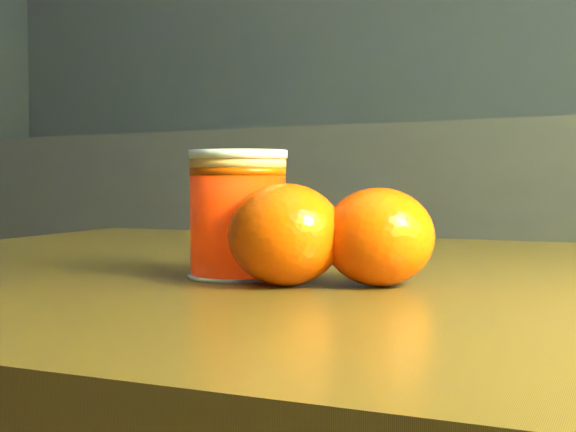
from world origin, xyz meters
The scene contains 5 objects.
kitchen_counter centered at (0.00, 1.45, 0.45)m, with size 3.15×0.60×0.90m, color #4B4A4F.
table centered at (0.81, 0.09, 0.62)m, with size 1.06×0.84×0.71m.
juice_glass centered at (0.74, 0.02, 0.76)m, with size 0.07×0.07×0.09m.
orange_front centered at (0.79, 0.00, 0.75)m, with size 0.08×0.08×0.07m, color #F14E04.
orange_back centered at (0.84, 0.03, 0.75)m, with size 0.07×0.07×0.06m, color #F14E04.
Camera 1 is at (1.09, -0.43, 0.79)m, focal length 50.00 mm.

